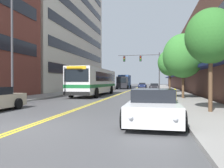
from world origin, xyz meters
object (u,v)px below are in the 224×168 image
(car_navy_moving_lead, at_px, (142,85))
(fire_hydrant, at_px, (175,95))
(car_white_parked_right_foreground, at_px, (153,107))
(car_black_parked_left_mid, at_px, (101,88))
(car_charcoal_parked_right_mid, at_px, (154,87))
(street_tree_right_mid, at_px, (183,56))
(traffic_signal_mast, at_px, (145,64))
(street_tree_right_near, at_px, (211,36))
(street_lamp_left_near, at_px, (15,34))
(box_truck, at_px, (124,82))
(city_bus, at_px, (95,81))
(street_tree_right_far, at_px, (170,63))

(car_navy_moving_lead, distance_m, fire_hydrant, 40.62)
(car_white_parked_right_foreground, bearing_deg, car_black_parked_left_mid, 108.03)
(car_charcoal_parked_right_mid, relative_size, street_tree_right_mid, 0.77)
(car_white_parked_right_foreground, height_order, traffic_signal_mast, traffic_signal_mast)
(car_navy_moving_lead, relative_size, traffic_signal_mast, 0.65)
(car_charcoal_parked_right_mid, relative_size, fire_hydrant, 4.78)
(street_tree_right_mid, bearing_deg, street_tree_right_near, -88.88)
(street_lamp_left_near, height_order, fire_hydrant, street_lamp_left_near)
(street_lamp_left_near, distance_m, fire_hydrant, 12.40)
(street_tree_right_mid, height_order, fire_hydrant, street_tree_right_mid)
(street_tree_right_near, relative_size, street_tree_right_mid, 0.87)
(box_truck, bearing_deg, car_black_parked_left_mid, -98.80)
(street_lamp_left_near, bearing_deg, traffic_signal_mast, 71.48)
(box_truck, distance_m, fire_hydrant, 32.45)
(car_navy_moving_lead, xyz_separation_m, box_truck, (-3.60, -8.98, 0.97))
(traffic_signal_mast, bearing_deg, street_tree_right_mid, -76.17)
(street_lamp_left_near, xyz_separation_m, fire_hydrant, (11.02, 3.66, -4.34))
(car_charcoal_parked_right_mid, height_order, fire_hydrant, car_charcoal_parked_right_mid)
(car_black_parked_left_mid, relative_size, car_white_parked_right_foreground, 1.04)
(city_bus, relative_size, car_black_parked_left_mid, 2.80)
(car_black_parked_left_mid, bearing_deg, traffic_signal_mast, 13.53)
(fire_hydrant, bearing_deg, car_white_parked_right_foreground, -100.33)
(car_black_parked_left_mid, bearing_deg, car_navy_moving_lead, 75.73)
(street_tree_right_mid, bearing_deg, car_black_parked_left_mid, 126.83)
(street_lamp_left_near, bearing_deg, car_navy_moving_lead, 81.75)
(traffic_signal_mast, height_order, street_lamp_left_near, street_lamp_left_near)
(car_black_parked_left_mid, relative_size, street_tree_right_far, 0.74)
(car_black_parked_left_mid, xyz_separation_m, car_white_parked_right_foreground, (8.72, -26.78, -0.00))
(city_bus, relative_size, traffic_signal_mast, 1.79)
(car_black_parked_left_mid, distance_m, street_tree_right_mid, 19.09)
(car_charcoal_parked_right_mid, height_order, street_tree_right_mid, street_tree_right_mid)
(car_black_parked_left_mid, height_order, street_tree_right_mid, street_tree_right_mid)
(box_truck, relative_size, street_tree_right_far, 1.22)
(box_truck, xyz_separation_m, street_lamp_left_near, (-2.78, -35.02, 3.34))
(traffic_signal_mast, bearing_deg, car_black_parked_left_mid, -166.47)
(car_white_parked_right_foreground, height_order, street_tree_right_mid, street_tree_right_mid)
(car_navy_moving_lead, bearing_deg, car_charcoal_parked_right_mid, -74.90)
(city_bus, height_order, street_tree_right_mid, street_tree_right_mid)
(car_charcoal_parked_right_mid, distance_m, fire_hydrant, 28.96)
(car_white_parked_right_foreground, xyz_separation_m, car_charcoal_parked_right_mid, (0.02, 37.58, -0.03))
(traffic_signal_mast, bearing_deg, street_tree_right_near, -80.51)
(car_black_parked_left_mid, bearing_deg, fire_hydrant, -60.42)
(street_tree_right_near, xyz_separation_m, fire_hydrant, (-1.15, 5.88, -3.20))
(street_lamp_left_near, bearing_deg, car_black_parked_left_mid, 88.08)
(box_truck, distance_m, street_tree_right_mid, 29.84)
(city_bus, xyz_separation_m, street_tree_right_near, (9.60, -13.68, 2.07))
(car_charcoal_parked_right_mid, xyz_separation_m, street_tree_right_far, (2.17, -14.22, 3.69))
(car_charcoal_parked_right_mid, distance_m, box_truck, 7.19)
(car_black_parked_left_mid, relative_size, street_tree_right_near, 0.89)
(street_lamp_left_near, bearing_deg, street_tree_right_mid, 29.30)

